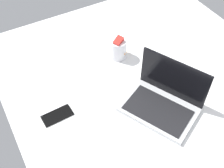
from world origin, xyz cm
name	(u,v)px	position (x,y,z in cm)	size (l,w,h in cm)	color
bed_mattress	(164,111)	(0.00, 0.00, 9.00)	(180.00, 140.00, 18.00)	white
laptop	(163,101)	(2.03, -4.20, 22.41)	(39.78, 35.25, 23.00)	#B7BABC
snack_cup	(118,48)	(-38.13, -5.02, 23.95)	(10.53, 9.66, 14.02)	silver
cell_phone	(57,115)	(-16.94, -49.53, 18.40)	(6.80, 14.00, 0.80)	black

